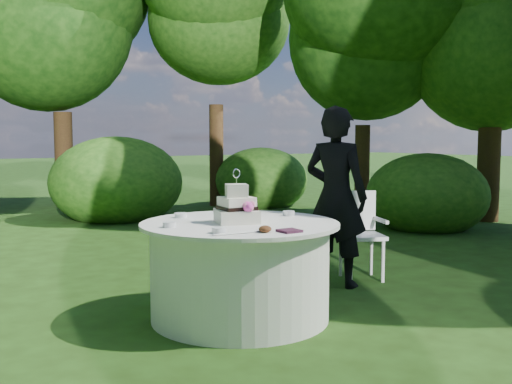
% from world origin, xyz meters
% --- Properties ---
extents(ground, '(80.00, 80.00, 0.00)m').
position_xyz_m(ground, '(0.00, 0.00, 0.00)').
color(ground, '#1D350E').
rests_on(ground, ground).
extents(napkins, '(0.14, 0.14, 0.02)m').
position_xyz_m(napkins, '(0.04, -0.61, 0.78)').
color(napkins, '#421C31').
rests_on(napkins, table).
extents(feather_plume, '(0.48, 0.07, 0.01)m').
position_xyz_m(feather_plume, '(-0.27, -0.47, 0.78)').
color(feather_plume, white).
rests_on(feather_plume, table).
extents(guest, '(0.64, 0.75, 1.73)m').
position_xyz_m(guest, '(1.33, 0.43, 0.87)').
color(guest, black).
rests_on(guest, ground).
extents(table, '(1.56, 1.56, 0.77)m').
position_xyz_m(table, '(0.00, 0.00, 0.39)').
color(table, white).
rests_on(table, ground).
extents(cake, '(0.39, 0.39, 0.42)m').
position_xyz_m(cake, '(-0.03, -0.01, 0.88)').
color(cake, silver).
rests_on(cake, table).
extents(chair, '(0.54, 0.54, 0.88)m').
position_xyz_m(chair, '(1.74, 0.55, 0.52)').
color(chair, white).
rests_on(chair, ground).
extents(votives, '(1.23, 0.98, 0.04)m').
position_xyz_m(votives, '(-0.18, 0.06, 0.79)').
color(votives, white).
rests_on(votives, table).
extents(petal_cups, '(0.59, 1.04, 0.05)m').
position_xyz_m(petal_cups, '(0.13, -0.06, 0.79)').
color(petal_cups, '#562D16').
rests_on(petal_cups, table).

